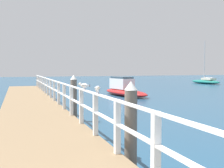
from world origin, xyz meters
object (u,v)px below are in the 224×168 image
Objects in this scene: boat_1 at (124,89)px; dock_piling_near at (131,127)px; seagull_background at (84,85)px; boat_0 at (206,81)px; seagull_foreground at (97,88)px; dock_piling_far at (74,98)px.

dock_piling_near is at bearing -120.30° from boat_1.
seagull_background reaches higher than boat_1.
boat_1 is (-18.98, -12.64, 0.17)m from boat_0.
seagull_foreground is 1.14× the size of seagull_background.
dock_piling_far is 0.31× the size of boat_0.
dock_piling_far is at bearing -82.90° from seagull_foreground.
seagull_foreground is at bearing -124.98° from seagull_background.
boat_0 is at bearing 41.38° from dock_piling_far.
seagull_foreground is at bearing -94.44° from dock_piling_far.
boat_0 reaches higher than boat_1.
dock_piling_far reaches higher than seagull_foreground.
dock_piling_far is 4.33× the size of seagull_foreground.
boat_0 is at bearing 9.98° from seagull_background.
dock_piling_near is 0.31× the size of boat_0.
boat_0 is (25.41, 28.58, -0.66)m from dock_piling_near.
seagull_foreground is 1.42m from seagull_background.
boat_0 reaches higher than dock_piling_far.
dock_piling_far reaches higher than boat_1.
seagull_foreground is (-0.38, -4.91, 0.77)m from dock_piling_far.
dock_piling_near is 2.84m from seagull_background.
boat_1 is at bearing -147.02° from boat_0.
dock_piling_far is 4.99m from seagull_foreground.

